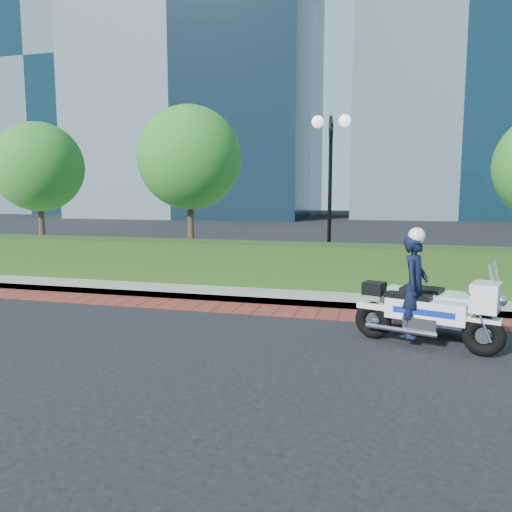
% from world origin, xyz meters
% --- Properties ---
extents(ground, '(120.00, 120.00, 0.00)m').
position_xyz_m(ground, '(0.00, 0.00, 0.00)').
color(ground, black).
rests_on(ground, ground).
extents(brick_strip, '(60.00, 1.00, 0.01)m').
position_xyz_m(brick_strip, '(0.00, 1.50, 0.01)').
color(brick_strip, maroon).
rests_on(brick_strip, ground).
extents(sidewalk, '(60.00, 8.00, 0.15)m').
position_xyz_m(sidewalk, '(0.00, 6.00, 0.07)').
color(sidewalk, gray).
rests_on(sidewalk, ground).
extents(hedge_main, '(18.00, 1.20, 1.00)m').
position_xyz_m(hedge_main, '(0.00, 3.60, 0.65)').
color(hedge_main, black).
rests_on(hedge_main, sidewalk).
extents(lamppost, '(1.02, 0.70, 4.21)m').
position_xyz_m(lamppost, '(1.00, 5.20, 2.96)').
color(lamppost, black).
rests_on(lamppost, sidewalk).
extents(tree_a, '(3.00, 3.00, 4.58)m').
position_xyz_m(tree_a, '(-9.00, 6.50, 3.22)').
color(tree_a, '#332319').
rests_on(tree_a, sidewalk).
extents(tree_b, '(3.20, 3.20, 4.89)m').
position_xyz_m(tree_b, '(-3.50, 6.50, 3.43)').
color(tree_b, '#332319').
rests_on(tree_b, sidewalk).
extents(tower_left, '(22.00, 16.00, 40.00)m').
position_xyz_m(tower_left, '(-16.00, 40.00, 20.00)').
color(tower_left, black).
rests_on(tower_left, ground).
extents(tower_far_left, '(16.00, 14.00, 34.00)m').
position_xyz_m(tower_far_left, '(-36.00, 46.00, 17.00)').
color(tower_far_left, black).
rests_on(tower_far_left, ground).
extents(police_motorcycle, '(2.21, 1.95, 1.84)m').
position_xyz_m(police_motorcycle, '(3.15, 0.14, 0.63)').
color(police_motorcycle, black).
rests_on(police_motorcycle, ground).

